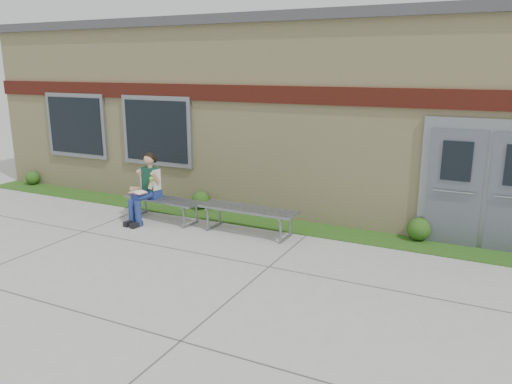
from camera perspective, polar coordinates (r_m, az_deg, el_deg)
The scene contains 9 objects.
ground at distance 8.20m, azimuth -6.42°, elevation -8.53°, with size 80.00×80.00×0.00m, color #9E9E99.
grass_strip at distance 10.34m, azimuth 1.34°, elevation -3.52°, with size 16.00×0.80×0.02m, color #1B4512.
school_building at distance 13.04m, azimuth 7.76°, elevation 9.45°, with size 16.20×6.22×4.20m.
bench_left at distance 10.64m, azimuth -10.53°, elevation -1.28°, with size 1.83×0.68×0.47m.
bench_right at distance 9.60m, azimuth -0.89°, elevation -2.52°, with size 1.98×0.59×0.51m.
girl at distance 10.53m, azimuth -12.46°, elevation 0.60°, with size 0.52×0.90×1.43m.
shrub_west at distance 14.87m, azimuth -24.18°, elevation 1.50°, with size 0.37×0.37×0.37m, color #1B4512.
shrub_mid at distance 11.32m, azimuth -6.34°, elevation -0.92°, with size 0.40×0.40×0.40m, color #1B4512.
shrub_east at distance 9.71m, azimuth 18.13°, elevation -4.05°, with size 0.42×0.42×0.42m, color #1B4512.
Camera 1 is at (4.13, -6.34, 3.16)m, focal length 35.00 mm.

